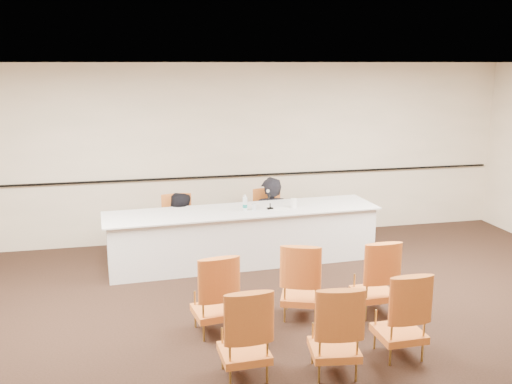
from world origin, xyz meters
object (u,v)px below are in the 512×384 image
aud_chair_front_right (375,276)px  aud_chair_back_right (400,313)px  drinking_glass (254,207)px  aud_chair_back_left (244,331)px  water_bottle (245,203)px  aud_chair_back_mid (335,328)px  panelist_second_chair (179,226)px  panelist_main_chair (270,219)px  microphone (270,200)px  panelist_second (179,242)px  panel_table (243,236)px  panelist_main (270,229)px  aud_chair_front_mid (301,279)px  coffee_cup (294,203)px  aud_chair_front_left (214,293)px

aud_chair_front_right → aud_chair_back_right: bearing=-101.0°
drinking_glass → aud_chair_back_left: (-0.80, -3.15, -0.40)m
water_bottle → aud_chair_back_mid: water_bottle is taller
aud_chair_back_left → panelist_second_chair: bearing=92.2°
panelist_main_chair → microphone: (-0.17, -0.68, 0.49)m
panelist_second_chair → aud_chair_back_left: same height
panelist_second_chair → panelist_second: bearing=177.0°
aud_chair_front_right → panel_table: bearing=118.2°
panelist_main → panelist_second: size_ratio=1.10×
panelist_second → microphone: bearing=167.1°
panelist_second → microphone: 1.64m
panelist_main_chair → drinking_glass: bearing=-124.9°
panel_table → aud_chair_front_mid: 2.07m
microphone → water_bottle: size_ratio=1.16×
coffee_cup → aud_chair_front_left: (-1.57, -2.17, -0.42)m
panelist_second_chair → aud_chair_front_right: size_ratio=1.00×
panelist_main_chair → panelist_second: bearing=180.0°
panelist_main_chair → aud_chair_front_right: bearing=-80.6°
water_bottle → aud_chair_front_mid: size_ratio=0.25×
aud_chair_front_right → panelist_main: bearing=101.4°
water_bottle → panelist_main: bearing=50.2°
panelist_main → water_bottle: (-0.56, -0.67, 0.64)m
panel_table → microphone: 0.69m
microphone → aud_chair_back_left: bearing=-107.7°
coffee_cup → aud_chair_front_left: coffee_cup is taller
drinking_glass → aud_chair_front_mid: size_ratio=0.11×
panel_table → aud_chair_front_mid: (0.29, -2.04, 0.06)m
aud_chair_front_left → aud_chair_front_mid: size_ratio=1.00×
panel_table → water_bottle: (0.02, -0.04, 0.53)m
panelist_second_chair → aud_chair_back_mid: bearing=-76.5°
panelist_main_chair → aud_chair_front_left: 3.15m
aud_chair_front_right → aud_chair_back_mid: size_ratio=1.00×
aud_chair_front_left → panelist_second_chair: bearing=85.1°
panelist_second_chair → water_bottle: size_ratio=3.97×
panelist_main → aud_chair_back_left: size_ratio=1.85×
coffee_cup → aud_chair_front_left: size_ratio=0.15×
microphone → coffee_cup: (0.37, 0.01, -0.07)m
panelist_main → aud_chair_back_left: 4.03m
microphone → aud_chair_front_right: size_ratio=0.29×
panelist_second → aud_chair_back_left: (0.28, -3.76, 0.26)m
panelist_second_chair → aud_chair_back_left: bearing=-88.8°
panelist_main_chair → drinking_glass: panelist_main_chair is taller
aud_chair_front_right → aud_chair_back_left: size_ratio=1.00×
aud_chair_front_right → aud_chair_front_left: bearing=-178.8°
aud_chair_back_mid → aud_chair_front_mid: bearing=95.3°
panelist_main_chair → panelist_second_chair: size_ratio=1.00×
panelist_main_chair → aud_chair_back_right: (0.42, -3.79, 0.00)m
panel_table → panelist_second: bearing=146.2°
panelist_main → aud_chair_front_left: bearing=63.4°
panel_table → drinking_glass: size_ratio=41.37×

